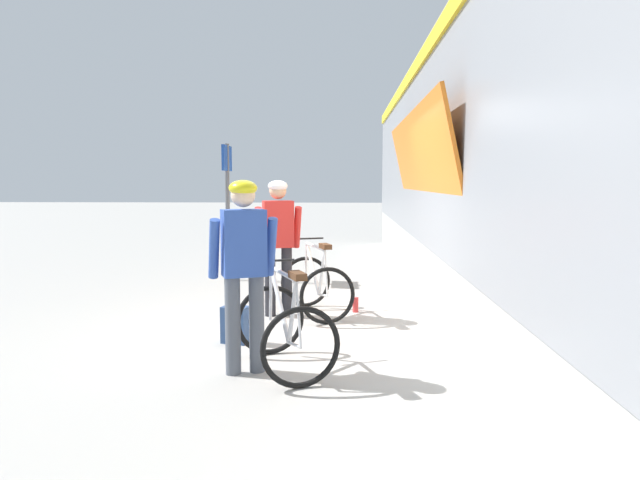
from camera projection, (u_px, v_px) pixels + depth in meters
The scene contains 9 objects.
ground_plane at pixel (301, 329), 6.79m from camera, with size 80.00×80.00×0.00m, color #A09E99.
train_car at pixel (561, 163), 6.75m from camera, with size 3.22×18.52×3.88m.
cyclist_near_in_blue at pixel (244, 259), 5.15m from camera, with size 0.66×0.46×1.76m.
cyclist_far_in_red at pixel (278, 235), 7.40m from camera, with size 0.66×0.41×1.76m.
bicycle_near_silver at pixel (284, 328), 5.29m from camera, with size 1.06×1.26×0.99m.
bicycle_far_white at pixel (316, 285), 7.47m from camera, with size 1.02×1.24×0.99m.
backpack_on_platform at pixel (235, 325), 6.21m from camera, with size 0.28×0.18×0.40m, color navy.
water_bottle_near_the_bikes at pixel (356, 305), 7.68m from camera, with size 0.08×0.08×0.20m, color red.
platform_sign_post at pixel (227, 188), 10.04m from camera, with size 0.08×0.70×2.40m.
Camera 1 is at (0.50, -6.63, 1.75)m, focal length 32.14 mm.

